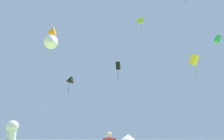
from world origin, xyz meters
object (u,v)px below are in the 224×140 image
(kite_lime_delta, at_px, (141,22))
(kite_green_box, at_px, (218,39))
(kite_black_delta, at_px, (69,81))
(kite_white_delta, at_px, (53,42))
(kite_orange_delta, at_px, (51,32))
(kite_yellow_box, at_px, (194,60))
(kite_black_box, at_px, (118,66))
(festival_tent_right, at_px, (128,139))
(observatory_dome, at_px, (12,129))

(kite_lime_delta, xyz_separation_m, kite_green_box, (17.44, -6.59, -9.76))
(kite_black_delta, height_order, kite_white_delta, kite_white_delta)
(kite_orange_delta, height_order, kite_yellow_box, kite_orange_delta)
(kite_orange_delta, height_order, kite_green_box, kite_orange_delta)
(kite_black_box, bearing_deg, kite_yellow_box, -23.51)
(kite_lime_delta, bearing_deg, kite_yellow_box, -13.64)
(kite_black_box, bearing_deg, kite_black_delta, -127.80)
(festival_tent_right, bearing_deg, kite_orange_delta, -166.02)
(kite_black_delta, bearing_deg, festival_tent_right, 51.56)
(kite_black_delta, distance_m, kite_green_box, 35.95)
(kite_lime_delta, relative_size, kite_black_box, 1.45)
(kite_lime_delta, distance_m, kite_black_box, 14.27)
(kite_black_delta, height_order, kite_orange_delta, kite_orange_delta)
(kite_white_delta, bearing_deg, kite_green_box, 31.22)
(kite_yellow_box, bearing_deg, kite_lime_delta, 166.36)
(observatory_dome, bearing_deg, kite_black_box, -36.65)
(observatory_dome, bearing_deg, kite_lime_delta, -36.68)
(kite_black_delta, distance_m, observatory_dome, 84.14)
(kite_green_box, relative_size, kite_yellow_box, 1.14)
(kite_green_box, xyz_separation_m, observatory_dome, (-91.13, 61.47, -17.03))
(kite_lime_delta, xyz_separation_m, kite_black_delta, (-17.56, -7.17, -17.97))
(kite_orange_delta, bearing_deg, kite_green_box, -11.12)
(kite_lime_delta, distance_m, festival_tent_right, 32.90)
(kite_white_delta, distance_m, kite_black_box, 32.02)
(kite_orange_delta, relative_size, observatory_dome, 3.27)
(kite_lime_delta, relative_size, kite_white_delta, 1.87)
(kite_lime_delta, relative_size, kite_yellow_box, 1.62)
(kite_yellow_box, bearing_deg, kite_green_box, -35.60)
(kite_white_delta, distance_m, observatory_dome, 100.87)
(kite_black_delta, xyz_separation_m, festival_tent_right, (12.19, 15.36, -13.44))
(kite_yellow_box, height_order, festival_tent_right, kite_yellow_box)
(kite_orange_delta, xyz_separation_m, festival_tent_right, (23.10, 5.75, -32.18))
(kite_orange_delta, distance_m, kite_black_box, 24.03)
(kite_yellow_box, bearing_deg, festival_tent_right, 147.85)
(kite_black_delta, relative_size, kite_orange_delta, 0.45)
(kite_green_box, xyz_separation_m, kite_yellow_box, (-4.98, 3.56, -3.47))
(kite_lime_delta, distance_m, kite_white_delta, 32.87)
(kite_black_delta, relative_size, kite_black_box, 0.68)
(kite_lime_delta, height_order, kite_green_box, kite_lime_delta)
(festival_tent_right, bearing_deg, kite_black_delta, -128.44)
(kite_lime_delta, relative_size, kite_green_box, 1.41)
(kite_yellow_box, distance_m, festival_tent_right, 27.83)
(kite_lime_delta, relative_size, kite_orange_delta, 0.96)
(kite_white_delta, distance_m, kite_yellow_box, 34.30)
(kite_lime_delta, xyz_separation_m, observatory_dome, (-73.69, 54.89, -26.79))
(kite_lime_delta, height_order, kite_black_delta, kite_lime_delta)
(kite_orange_delta, relative_size, kite_green_box, 1.47)
(kite_orange_delta, bearing_deg, kite_lime_delta, -4.89)
(kite_yellow_box, bearing_deg, kite_orange_delta, 172.40)
(kite_black_box, relative_size, observatory_dome, 2.17)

